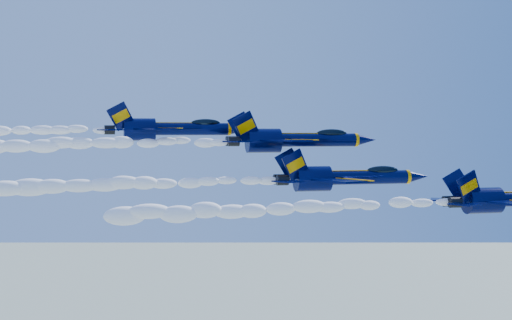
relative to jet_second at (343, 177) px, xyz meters
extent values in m
ellipsoid|color=#000531|center=(9.32, -14.73, -1.55)|extent=(1.51, 2.62, 6.21)
cube|color=#000531|center=(11.07, -10.85, -1.50)|extent=(5.20, 6.16, 0.17)
cube|color=#FFA600|center=(12.42, -10.85, -1.40)|extent=(2.34, 4.86, 0.10)
cube|color=#000531|center=(7.19, -15.74, -0.04)|extent=(3.16, 1.00, 3.40)
cube|color=#000531|center=(7.19, -13.71, -0.04)|extent=(3.16, 1.00, 3.40)
cylinder|color=black|center=(5.93, -15.36, -1.59)|extent=(1.16, 1.07, 1.07)
cylinder|color=black|center=(5.93, -14.10, -1.59)|extent=(1.16, 1.07, 1.07)
cube|color=#FFA600|center=(12.52, -14.73, -0.74)|extent=(10.67, 0.34, 0.08)
ellipsoid|color=white|center=(-11.03, -14.73, -1.80)|extent=(32.94, 1.76, 1.58)
cylinder|color=#000531|center=(3.07, 0.00, -0.07)|extent=(9.78, 1.63, 1.63)
ellipsoid|color=#000531|center=(-3.78, 0.00, -0.13)|extent=(1.70, 2.93, 6.95)
cone|color=#000531|center=(9.37, 0.00, -0.07)|extent=(2.83, 1.63, 1.63)
cylinder|color=#FFA600|center=(8.06, 0.00, -0.07)|extent=(0.38, 1.70, 1.70)
ellipsoid|color=black|center=(4.91, 0.00, 0.74)|extent=(3.91, 1.27, 1.08)
cube|color=#FFA600|center=(4.91, 0.00, 0.42)|extent=(4.56, 1.09, 0.20)
cube|color=#000531|center=(-1.82, -4.35, -0.07)|extent=(5.83, 6.91, 0.20)
cube|color=#000531|center=(-1.82, 4.35, -0.07)|extent=(5.83, 6.91, 0.20)
cube|color=#FFA600|center=(-0.30, -4.35, 0.04)|extent=(2.62, 5.44, 0.11)
cube|color=#FFA600|center=(-0.30, 4.35, 0.04)|extent=(2.62, 5.44, 0.11)
cube|color=#000531|center=(-6.17, -1.14, 1.56)|extent=(3.54, 1.12, 3.81)
cube|color=#000531|center=(-6.17, 1.14, 1.56)|extent=(3.54, 1.12, 3.81)
cylinder|color=black|center=(-7.58, -0.71, -0.18)|extent=(1.30, 1.20, 1.20)
cylinder|color=black|center=(-7.58, 0.71, -0.18)|extent=(1.30, 1.20, 1.20)
cube|color=#FFA600|center=(-0.19, 0.00, 0.77)|extent=(11.95, 0.38, 0.09)
ellipsoid|color=white|center=(-24.60, 0.00, -0.39)|extent=(32.94, 1.97, 1.77)
cylinder|color=#000531|center=(-1.13, 6.29, 4.28)|extent=(9.94, 1.66, 1.66)
ellipsoid|color=#000531|center=(-8.09, 6.29, 4.22)|extent=(1.72, 2.98, 7.07)
cone|color=#000531|center=(5.28, 6.29, 4.28)|extent=(2.87, 1.66, 1.66)
cylinder|color=#FFA600|center=(3.95, 6.29, 4.28)|extent=(0.39, 1.72, 1.72)
ellipsoid|color=black|center=(0.75, 6.29, 5.11)|extent=(3.98, 1.29, 1.09)
cube|color=#FFA600|center=(0.75, 6.29, 4.78)|extent=(4.64, 1.10, 0.20)
cube|color=#000531|center=(-6.10, 1.87, 4.28)|extent=(5.92, 7.02, 0.20)
cube|color=#000531|center=(-6.10, 10.71, 4.28)|extent=(5.92, 7.02, 0.20)
cube|color=#FFA600|center=(-4.56, 1.87, 4.39)|extent=(2.66, 5.53, 0.11)
cube|color=#FFA600|center=(-4.56, 10.71, 4.39)|extent=(2.66, 5.53, 0.11)
cube|color=#000531|center=(-10.52, 5.13, 5.94)|extent=(3.60, 1.14, 3.87)
cube|color=#000531|center=(-10.52, 7.45, 5.94)|extent=(3.60, 1.14, 3.87)
cylinder|color=black|center=(-11.96, 5.57, 4.17)|extent=(1.33, 1.22, 1.22)
cylinder|color=black|center=(-11.96, 7.01, 4.17)|extent=(1.33, 1.22, 1.22)
cube|color=#FFA600|center=(-4.44, 6.29, 5.14)|extent=(12.15, 0.39, 0.09)
ellipsoid|color=white|center=(-28.98, 6.29, 3.96)|extent=(32.94, 2.00, 1.80)
cylinder|color=#000531|center=(-16.23, 11.19, 5.65)|extent=(9.39, 1.56, 1.56)
ellipsoid|color=#000531|center=(-22.80, 11.19, 5.60)|extent=(1.63, 2.82, 6.67)
cone|color=#000531|center=(-10.18, 11.19, 5.65)|extent=(2.71, 1.56, 1.56)
cylinder|color=#FFA600|center=(-11.43, 11.19, 5.65)|extent=(0.36, 1.63, 1.63)
ellipsoid|color=black|center=(-14.46, 11.19, 6.43)|extent=(3.75, 1.22, 1.03)
cube|color=#FFA600|center=(-14.46, 11.19, 6.12)|extent=(4.38, 1.04, 0.19)
cube|color=#000531|center=(-20.92, 7.01, 5.65)|extent=(5.59, 6.63, 0.19)
cube|color=#000531|center=(-20.92, 15.36, 5.65)|extent=(5.59, 6.63, 0.19)
cube|color=#FFA600|center=(-19.46, 7.01, 5.75)|extent=(2.51, 5.22, 0.10)
cube|color=#FFA600|center=(-19.46, 15.36, 5.75)|extent=(2.51, 5.22, 0.10)
cube|color=#000531|center=(-25.10, 10.09, 7.21)|extent=(3.40, 1.07, 3.66)
cube|color=#000531|center=(-25.10, 12.28, 7.21)|extent=(3.40, 1.07, 3.66)
cylinder|color=black|center=(-26.45, 10.51, 5.55)|extent=(1.25, 1.15, 1.15)
cylinder|color=black|center=(-26.45, 11.86, 5.55)|extent=(1.25, 1.15, 1.15)
cube|color=#FFA600|center=(-19.36, 11.19, 6.46)|extent=(11.47, 0.36, 0.08)
camera|label=1|loc=(-29.07, -78.53, 5.40)|focal=50.00mm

